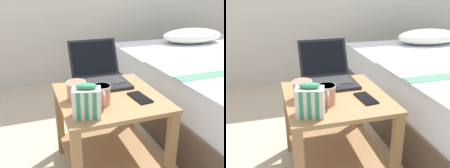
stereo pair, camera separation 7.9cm
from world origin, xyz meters
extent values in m
plane|color=tan|center=(0.00, 0.00, 0.00)|extent=(8.00, 8.00, 0.00)
ellipsoid|color=silver|center=(1.19, 0.90, 0.58)|extent=(0.64, 0.36, 0.14)
cube|color=#997047|center=(0.00, 0.00, 0.47)|extent=(0.54, 0.57, 0.02)
cube|color=#997047|center=(0.00, 0.00, 0.12)|extent=(0.50, 0.53, 0.02)
cube|color=#997047|center=(0.24, -0.26, 0.23)|extent=(0.04, 0.04, 0.46)
cube|color=#997047|center=(-0.24, 0.26, 0.23)|extent=(0.04, 0.04, 0.46)
cube|color=#997047|center=(0.24, 0.26, 0.23)|extent=(0.04, 0.04, 0.46)
cube|color=black|center=(0.01, 0.15, 0.49)|extent=(0.31, 0.24, 0.02)
cube|color=#2D2D30|center=(0.01, 0.17, 0.50)|extent=(0.26, 0.13, 0.00)
cube|color=#2D2D30|center=(0.01, 0.09, 0.50)|extent=(0.09, 0.05, 0.00)
cube|color=black|center=(0.01, 0.32, 0.60)|extent=(0.31, 0.10, 0.22)
cube|color=black|center=(0.01, 0.32, 0.61)|extent=(0.28, 0.09, 0.19)
cube|color=black|center=(0.06, 0.33, 0.62)|extent=(0.05, 0.01, 0.02)
cube|color=blue|center=(0.06, 0.34, 0.64)|extent=(0.04, 0.02, 0.04)
cube|color=black|center=(0.08, 0.31, 0.56)|extent=(0.04, 0.02, 0.03)
cube|color=blue|center=(-0.07, 0.34, 0.63)|extent=(0.04, 0.01, 0.03)
cylinder|color=tan|center=(-0.07, -0.09, 0.53)|extent=(0.09, 0.09, 0.10)
cylinder|color=silver|center=(-0.07, -0.09, 0.57)|extent=(0.09, 0.09, 0.01)
cylinder|color=black|center=(-0.07, -0.09, 0.56)|extent=(0.08, 0.08, 0.01)
torus|color=tan|center=(-0.08, -0.14, 0.53)|extent=(0.02, 0.08, 0.08)
cylinder|color=tan|center=(-0.18, 0.00, 0.53)|extent=(0.10, 0.10, 0.10)
cylinder|color=silver|center=(-0.18, 0.00, 0.57)|extent=(0.10, 0.10, 0.01)
cylinder|color=black|center=(-0.18, 0.00, 0.56)|extent=(0.09, 0.09, 0.01)
torus|color=tan|center=(-0.13, -0.03, 0.53)|extent=(0.07, 0.05, 0.08)
cube|color=silver|center=(-0.17, -0.19, 0.54)|extent=(0.14, 0.11, 0.13)
cube|color=#338C59|center=(-0.22, -0.22, 0.54)|extent=(0.02, 0.01, 0.13)
cube|color=#338C59|center=(-0.18, -0.23, 0.54)|extent=(0.02, 0.01, 0.13)
cube|color=#338C59|center=(-0.15, -0.24, 0.54)|extent=(0.02, 0.01, 0.13)
ellipsoid|color=#338C59|center=(-0.17, -0.19, 0.62)|extent=(0.10, 0.07, 0.03)
cube|color=black|center=(0.14, -0.09, 0.48)|extent=(0.09, 0.16, 0.01)
cube|color=black|center=(0.14, -0.09, 0.49)|extent=(0.08, 0.14, 0.00)
camera|label=1|loc=(-0.40, -1.16, 1.02)|focal=40.00mm
camera|label=2|loc=(-0.33, -1.19, 1.02)|focal=40.00mm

